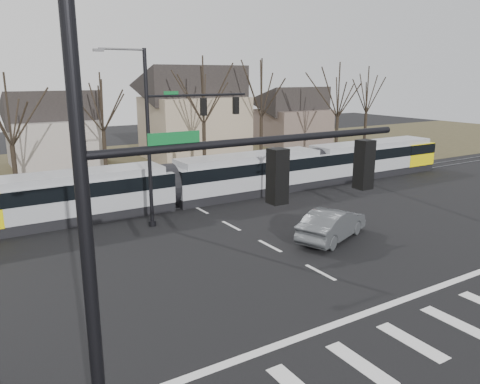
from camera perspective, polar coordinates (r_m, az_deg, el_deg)
ground at (r=20.66m, az=13.49°, el=-11.41°), size 140.00×140.00×0.00m
grass_verge at (r=47.74m, az=-14.67°, el=3.02°), size 140.00×28.00×0.01m
crosswalk at (r=18.42m, az=22.61°, el=-15.45°), size 27.00×2.60×0.01m
stop_line at (r=19.59m, az=17.30°, el=-13.14°), size 28.00×0.35×0.01m
lane_dashes at (r=33.12m, az=-6.37°, el=-1.35°), size 0.18×30.00×0.01m
rail_pair at (r=32.94m, az=-6.22°, el=-1.39°), size 90.00×1.52×0.06m
tram at (r=35.09m, az=0.96°, el=2.37°), size 39.98×2.97×3.03m
sedan at (r=26.06m, az=11.17°, el=-3.86°), size 5.36×6.42×1.71m
signal_pole_near_left at (r=8.20m, az=-6.95°, el=-7.86°), size 9.28×0.44×10.20m
signal_pole_far at (r=27.93m, az=-8.07°, el=7.64°), size 9.28×0.44×10.20m
rail_crossing_signal at (r=32.45m, az=4.00°, el=1.80°), size 1.08×0.36×4.00m
tree_row at (r=42.09m, az=-10.00°, el=8.72°), size 59.20×7.20×10.00m
house_b at (r=49.91m, az=-21.87°, el=7.55°), size 8.64×7.56×7.65m
house_c at (r=51.29m, az=-5.61°, el=10.04°), size 10.80×8.64×10.10m
house_d at (r=61.07m, az=6.46°, el=9.46°), size 8.64×7.56×7.65m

